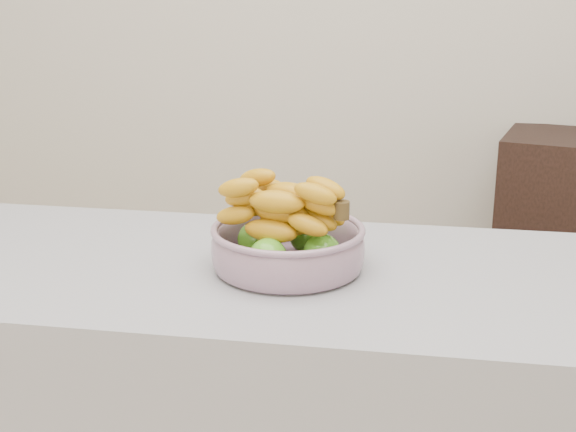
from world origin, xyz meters
name	(u,v)px	position (x,y,z in m)	size (l,w,h in m)	color
cabinet	(567,256)	(0.74, 1.78, 0.43)	(0.48, 0.39, 0.87)	black
fruit_bowl	(288,241)	(-0.02, 0.30, 0.95)	(0.28, 0.28, 0.16)	#939EB1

